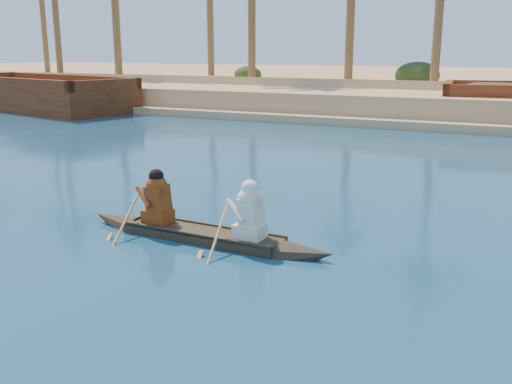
% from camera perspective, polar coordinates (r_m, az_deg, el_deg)
% --- Properties ---
extents(shrub_cluster, '(100.00, 6.00, 2.40)m').
position_cam_1_polar(shrub_cluster, '(33.95, 24.09, 9.25)').
color(shrub_cluster, '#1C3513').
rests_on(shrub_cluster, ground).
extents(canoe, '(5.02, 0.84, 1.38)m').
position_cam_1_polar(canoe, '(10.20, -5.43, -3.36)').
color(canoe, '#352B1D').
rests_on(canoe, ground).
extents(barge_left, '(13.90, 7.40, 2.21)m').
position_cam_1_polar(barge_left, '(35.62, -20.96, 9.02)').
color(barge_left, brown).
rests_on(barge_left, ground).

